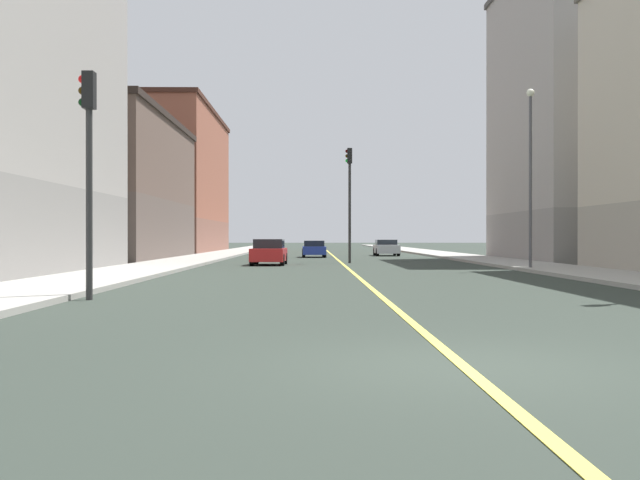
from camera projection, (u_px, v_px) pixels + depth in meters
name	position (u px, v px, depth m)	size (l,w,h in m)	color
ground_plane	(462.00, 366.00, 8.96)	(400.00, 400.00, 0.00)	#2C342D
sidewalk_left	(458.00, 256.00, 58.07)	(3.77, 168.00, 0.15)	#9E9B93
sidewalk_right	(211.00, 256.00, 57.85)	(3.77, 168.00, 0.15)	#9E9B93
lane_center_stripe	(334.00, 257.00, 57.96)	(0.16, 154.00, 0.01)	#E5D14C
building_left_mid	(593.00, 114.00, 48.93)	(10.43, 16.05, 18.99)	gray
building_right_midblock	(97.00, 188.00, 51.62)	(10.43, 21.00, 9.78)	brown
building_right_distant	(164.00, 182.00, 75.35)	(10.43, 24.92, 14.02)	brown
traffic_light_right_near	(88.00, 151.00, 18.38)	(0.40, 0.32, 5.55)	#2D2D2D
traffic_light_median_far	(349.00, 190.00, 44.57)	(0.40, 0.32, 6.77)	#2D2D2D
street_lamp_left_near	(530.00, 161.00, 34.41)	(0.36, 0.36, 8.13)	#4C4C51
car_silver	(386.00, 248.00, 62.33)	(1.92, 4.48, 1.32)	silver
car_blue	(314.00, 249.00, 57.63)	(1.84, 4.14, 1.27)	#23389E
car_red	(269.00, 252.00, 41.55)	(1.93, 3.97, 1.42)	red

